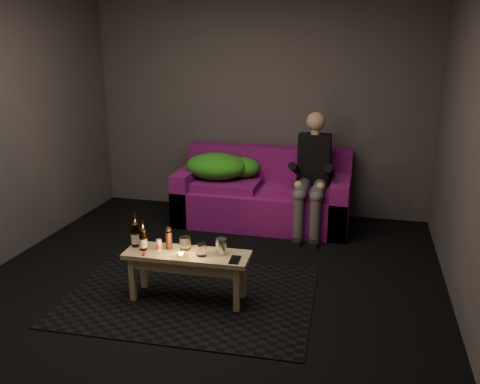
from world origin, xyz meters
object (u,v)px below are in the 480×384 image
object	(u,v)px
beer_bottle_a	(135,234)
beer_bottle_b	(143,239)
coffee_table	(187,261)
steel_cup	(221,246)
sofa	(264,197)
person	(312,172)

from	to	relation	value
beer_bottle_a	beer_bottle_b	size ratio (longest dim) A/B	1.14
beer_bottle_a	beer_bottle_b	distance (m)	0.11
coffee_table	steel_cup	xyz separation A→B (m)	(0.27, 0.06, 0.13)
sofa	coffee_table	size ratio (longest dim) A/B	1.92
person	steel_cup	bearing A→B (deg)	-106.29
person	steel_cup	distance (m)	1.84
sofa	beer_bottle_b	bearing A→B (deg)	-106.21
coffee_table	person	bearing A→B (deg)	66.70
beer_bottle_a	coffee_table	bearing A→B (deg)	-3.47
coffee_table	beer_bottle_a	distance (m)	0.49
beer_bottle_b	sofa	bearing A→B (deg)	73.79
coffee_table	beer_bottle_b	distance (m)	0.40
beer_bottle_b	person	bearing A→B (deg)	58.18
sofa	beer_bottle_a	xyz separation A→B (m)	(-0.67, -1.94, 0.21)
sofa	steel_cup	xyz separation A→B (m)	(0.05, -1.91, 0.17)
person	beer_bottle_b	distance (m)	2.17
steel_cup	sofa	bearing A→B (deg)	91.42
person	coffee_table	size ratio (longest dim) A/B	1.28
coffee_table	beer_bottle_a	bearing A→B (deg)	176.53
sofa	beer_bottle_a	distance (m)	2.06
sofa	steel_cup	world-z (taller)	sofa
sofa	coffee_table	bearing A→B (deg)	-96.37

